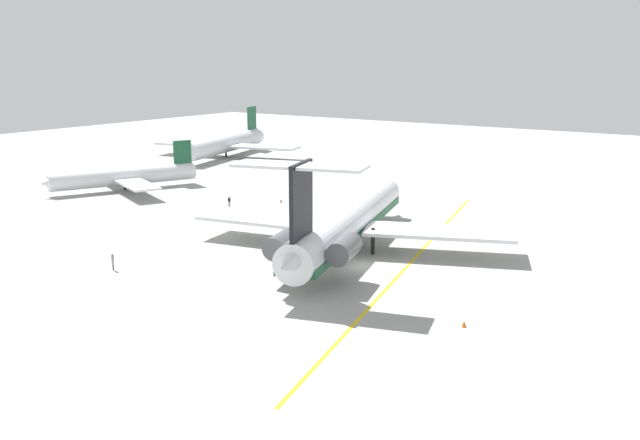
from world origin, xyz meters
The scene contains 9 objects.
ground centered at (0.00, 0.00, 0.00)m, with size 303.73×303.73×0.00m, color #9E9E99.
main_jetliner centered at (3.93, 4.21, 3.38)m, with size 41.74×37.44×12.41m.
airliner_mid_right centered at (14.71, 55.38, 2.25)m, with size 24.39×24.59×7.64m.
airliner_far_right centered at (53.61, 67.53, 2.99)m, with size 33.60×33.57×10.15m.
ground_crew_near_nose centered at (14.86, 31.56, 1.06)m, with size 0.36×0.27×1.67m.
ground_crew_near_tail centered at (-15.95, 20.26, 1.12)m, with size 0.28×0.41×1.78m.
safety_cone_nose centered at (21.95, 27.40, 0.28)m, with size 0.40×0.40×0.55m, color #EA590F.
safety_cone_wingtip centered at (-10.09, -16.34, 0.28)m, with size 0.40×0.40×0.55m, color #EA590F.
taxiway_centreline centered at (5.08, -3.78, 0.00)m, with size 72.11×0.36×0.01m, color gold.
Camera 1 is at (-62.36, -37.90, 21.87)m, focal length 40.02 mm.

